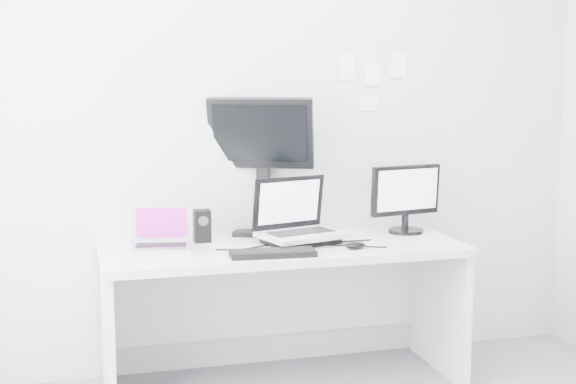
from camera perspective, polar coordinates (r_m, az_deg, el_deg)
The scene contains 13 objects.
back_wall at distance 4.24m, azimuth -1.59°, elevation 5.35°, with size 3.60×3.60×0.00m, color silver.
desk at distance 4.07m, azimuth -0.35°, elevation -8.85°, with size 1.80×0.70×0.73m, color silver.
macbook at distance 3.91m, azimuth -9.13°, elevation -2.50°, with size 0.29×0.22×0.22m, color silver.
speaker at distance 4.07m, azimuth -6.18°, elevation -2.43°, with size 0.08×0.08×0.16m, color black.
dell_laptop at distance 3.98m, azimuth 1.04°, elevation -1.33°, with size 0.41×0.32×0.34m, color silver.
rear_monitor at distance 4.20m, azimuth -1.89°, elevation 1.97°, with size 0.55×0.20×0.75m, color black.
samsung_monitor at distance 4.32m, azimuth 8.49°, elevation -0.42°, with size 0.41×0.19×0.38m, color black.
keyboard at distance 3.74m, azimuth -1.10°, elevation -4.40°, with size 0.40×0.14×0.03m, color black.
mouse at distance 3.90m, azimuth 4.84°, elevation -3.84°, with size 0.11×0.07×0.04m, color black.
wall_note_0 at distance 4.36m, azimuth 4.24°, elevation 8.96°, with size 0.10×0.00×0.14m, color white.
wall_note_1 at distance 4.41m, azimuth 6.09°, elevation 8.41°, with size 0.09×0.00×0.13m, color white.
wall_note_2 at distance 4.47m, azimuth 7.92°, elevation 9.01°, with size 0.10×0.00×0.14m, color white.
wall_note_3 at distance 4.41m, azimuth 5.82°, elevation 6.33°, with size 0.11×0.00×0.08m, color white.
Camera 1 is at (-1.00, -2.52, 1.55)m, focal length 49.60 mm.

